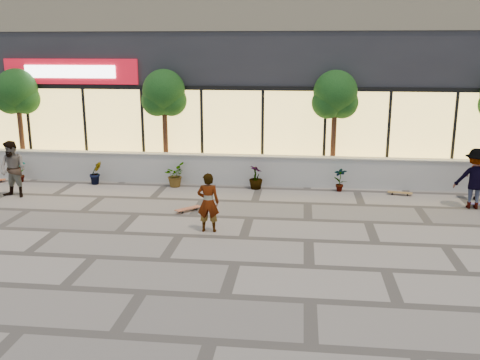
# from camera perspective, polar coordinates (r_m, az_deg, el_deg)

# --- Properties ---
(ground) EXTENTS (80.00, 80.00, 0.00)m
(ground) POSITION_cam_1_polar(r_m,az_deg,el_deg) (11.99, -0.52, -8.87)
(ground) COLOR gray
(ground) RESTS_ON ground
(planter_wall) EXTENTS (22.00, 0.42, 1.04)m
(planter_wall) POSITION_cam_1_polar(r_m,az_deg,el_deg) (18.48, 2.16, 1.06)
(planter_wall) COLOR beige
(planter_wall) RESTS_ON ground
(retail_building) EXTENTS (24.00, 9.17, 8.50)m
(retail_building) POSITION_cam_1_polar(r_m,az_deg,el_deg) (23.49, 3.32, 12.97)
(retail_building) COLOR #25242A
(retail_building) RESTS_ON ground
(shrub_a) EXTENTS (0.43, 0.29, 0.81)m
(shrub_a) POSITION_cam_1_polar(r_m,az_deg,el_deg) (20.47, -22.44, 0.92)
(shrub_a) COLOR #113812
(shrub_a) RESTS_ON ground
(shrub_b) EXTENTS (0.57, 0.57, 0.81)m
(shrub_b) POSITION_cam_1_polar(r_m,az_deg,el_deg) (19.27, -15.13, 0.75)
(shrub_b) COLOR #113812
(shrub_b) RESTS_ON ground
(shrub_c) EXTENTS (0.68, 0.77, 0.81)m
(shrub_c) POSITION_cam_1_polar(r_m,az_deg,el_deg) (18.43, -7.00, 0.54)
(shrub_c) COLOR #113812
(shrub_c) RESTS_ON ground
(shrub_d) EXTENTS (0.64, 0.64, 0.81)m
(shrub_d) POSITION_cam_1_polar(r_m,az_deg,el_deg) (17.99, 1.70, 0.31)
(shrub_d) COLOR #113812
(shrub_d) RESTS_ON ground
(shrub_e) EXTENTS (0.46, 0.35, 0.81)m
(shrub_e) POSITION_cam_1_polar(r_m,az_deg,el_deg) (17.97, 10.63, 0.06)
(shrub_e) COLOR #113812
(shrub_e) RESTS_ON ground
(tree_west) EXTENTS (1.60, 1.50, 3.92)m
(tree_west) POSITION_cam_1_polar(r_m,az_deg,el_deg) (21.42, -22.66, 8.45)
(tree_west) COLOR #4F2B1C
(tree_west) RESTS_ON ground
(tree_midwest) EXTENTS (1.60, 1.50, 3.92)m
(tree_midwest) POSITION_cam_1_polar(r_m,az_deg,el_deg) (19.36, -8.11, 8.90)
(tree_midwest) COLOR #4F2B1C
(tree_midwest) RESTS_ON ground
(tree_mideast) EXTENTS (1.60, 1.50, 3.92)m
(tree_mideast) POSITION_cam_1_polar(r_m,az_deg,el_deg) (18.77, 10.12, 8.67)
(tree_mideast) COLOR #4F2B1C
(tree_mideast) RESTS_ON ground
(skater_center) EXTENTS (0.58, 0.40, 1.56)m
(skater_center) POSITION_cam_1_polar(r_m,az_deg,el_deg) (13.76, -3.41, -2.41)
(skater_center) COLOR silver
(skater_center) RESTS_ON ground
(skater_left) EXTENTS (0.98, 0.82, 1.81)m
(skater_left) POSITION_cam_1_polar(r_m,az_deg,el_deg) (18.35, -23.06, 1.06)
(skater_left) COLOR tan
(skater_left) RESTS_ON ground
(skater_right_far) EXTENTS (1.26, 0.85, 1.80)m
(skater_right_far) POSITION_cam_1_polar(r_m,az_deg,el_deg) (17.17, 23.78, 0.14)
(skater_right_far) COLOR maroon
(skater_right_far) RESTS_ON ground
(skateboard_center) EXTENTS (0.72, 0.73, 0.10)m
(skateboard_center) POSITION_cam_1_polar(r_m,az_deg,el_deg) (15.67, -5.55, -3.06)
(skateboard_center) COLOR #9C4D33
(skateboard_center) RESTS_ON ground
(skateboard_right_near) EXTENTS (0.79, 0.34, 0.09)m
(skateboard_right_near) POSITION_cam_1_polar(r_m,az_deg,el_deg) (18.06, 16.70, -1.31)
(skateboard_right_near) COLOR olive
(skateboard_right_near) RESTS_ON ground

